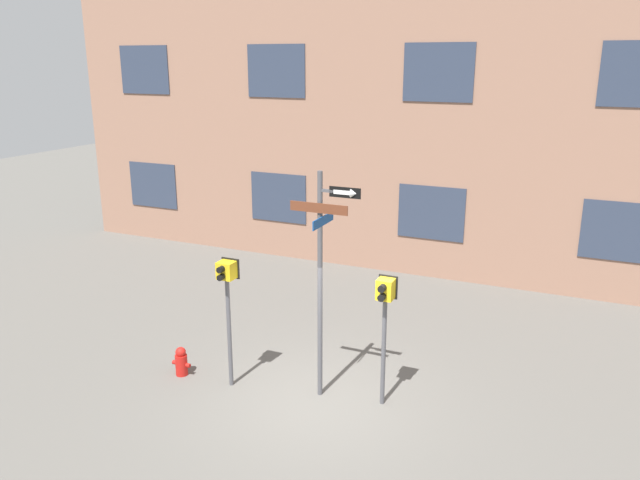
% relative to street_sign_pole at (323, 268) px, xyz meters
% --- Properties ---
extents(ground_plane, '(60.00, 60.00, 0.00)m').
position_rel_street_sign_pole_xyz_m(ground_plane, '(0.10, -0.30, -2.50)').
color(ground_plane, '#595651').
extents(building_facade, '(24.00, 0.63, 11.33)m').
position_rel_street_sign_pole_xyz_m(building_facade, '(0.10, 7.51, 3.17)').
color(building_facade, '#936B56').
rests_on(building_facade, ground_plane).
extents(street_sign_pole, '(1.27, 0.84, 4.20)m').
position_rel_street_sign_pole_xyz_m(street_sign_pole, '(0.00, 0.00, 0.00)').
color(street_sign_pole, '#4C4C51').
rests_on(street_sign_pole, ground_plane).
extents(pedestrian_signal_left, '(0.37, 0.40, 2.51)m').
position_rel_street_sign_pole_xyz_m(pedestrian_signal_left, '(-1.75, -0.38, -0.56)').
color(pedestrian_signal_left, '#4C4C51').
rests_on(pedestrian_signal_left, ground_plane).
extents(pedestrian_signal_right, '(0.34, 0.40, 2.41)m').
position_rel_street_sign_pole_xyz_m(pedestrian_signal_right, '(1.10, 0.17, -0.63)').
color(pedestrian_signal_right, '#4C4C51').
rests_on(pedestrian_signal_right, ground_plane).
extents(fire_hydrant, '(0.40, 0.24, 0.59)m').
position_rel_street_sign_pole_xyz_m(fire_hydrant, '(-2.85, -0.44, -2.22)').
color(fire_hydrant, red).
rests_on(fire_hydrant, ground_plane).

